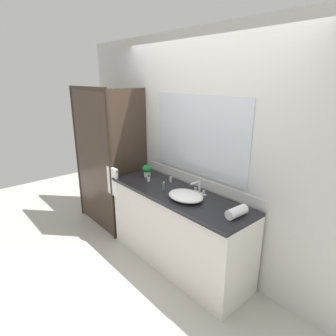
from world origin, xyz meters
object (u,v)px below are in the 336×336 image
object	(u,v)px
sink_basin	(186,196)
potted_plant	(147,170)
amenity_bottle_shampoo	(164,186)
rolled_towel_near_edge	(237,212)
faucet	(199,190)
amenity_bottle_lotion	(171,179)
amenity_bottle_body_wash	(149,179)

from	to	relation	value
sink_basin	potted_plant	size ratio (longest dim) A/B	2.63
amenity_bottle_shampoo	rolled_towel_near_edge	world-z (taller)	amenity_bottle_shampoo
rolled_towel_near_edge	faucet	bearing A→B (deg)	168.51
potted_plant	rolled_towel_near_edge	distance (m)	1.41
faucet	sink_basin	bearing A→B (deg)	-90.00
amenity_bottle_lotion	rolled_towel_near_edge	distance (m)	1.07
amenity_bottle_shampoo	amenity_bottle_body_wash	size ratio (longest dim) A/B	1.36
amenity_bottle_lotion	amenity_bottle_shampoo	world-z (taller)	amenity_bottle_shampoo
rolled_towel_near_edge	amenity_bottle_body_wash	bearing A→B (deg)	-177.99
amenity_bottle_shampoo	amenity_bottle_body_wash	bearing A→B (deg)	171.85
sink_basin	amenity_bottle_shampoo	world-z (taller)	amenity_bottle_shampoo
potted_plant	amenity_bottle_shampoo	distance (m)	0.52
sink_basin	rolled_towel_near_edge	bearing A→B (deg)	7.69
potted_plant	amenity_bottle_body_wash	size ratio (longest dim) A/B	2.10
amenity_bottle_lotion	amenity_bottle_body_wash	bearing A→B (deg)	-137.60
amenity_bottle_lotion	rolled_towel_near_edge	size ratio (longest dim) A/B	0.43
faucet	amenity_bottle_lotion	distance (m)	0.48
sink_basin	faucet	world-z (taller)	faucet
rolled_towel_near_edge	sink_basin	bearing A→B (deg)	-172.31
potted_plant	rolled_towel_near_edge	world-z (taller)	potted_plant
potted_plant	faucet	bearing A→B (deg)	4.74
rolled_towel_near_edge	amenity_bottle_shampoo	bearing A→B (deg)	-174.21
potted_plant	amenity_bottle_lotion	size ratio (longest dim) A/B	1.61
sink_basin	amenity_bottle_lotion	size ratio (longest dim) A/B	4.23
amenity_bottle_body_wash	rolled_towel_near_edge	distance (m)	1.26
amenity_bottle_body_wash	sink_basin	bearing A→B (deg)	-2.89
sink_basin	amenity_bottle_lotion	distance (m)	0.53
faucet	amenity_bottle_shampoo	bearing A→B (deg)	-147.98
amenity_bottle_body_wash	potted_plant	bearing A→B (deg)	148.96
faucet	rolled_towel_near_edge	size ratio (longest dim) A/B	0.77
potted_plant	amenity_bottle_body_wash	distance (m)	0.19
sink_basin	amenity_bottle_shampoo	bearing A→B (deg)	-177.52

